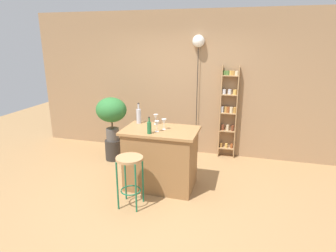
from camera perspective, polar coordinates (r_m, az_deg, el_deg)
The scene contains 13 objects.
ground at distance 4.49m, azimuth -2.56°, elevation -13.44°, with size 12.00×12.00×0.00m, color #A37A4C.
back_wall at distance 5.83m, azimuth 3.24°, elevation 8.25°, with size 6.40×0.10×2.80m, color #997551.
kitchen_counter at distance 4.53m, azimuth -1.46°, elevation -6.37°, with size 1.13×0.72×0.95m.
bar_stool at distance 4.02m, azimuth -7.54°, elevation -8.52°, with size 0.37×0.37×0.73m.
spice_shelf at distance 5.66m, azimuth 11.86°, elevation 3.39°, with size 0.32×0.12×1.79m.
plant_stool at distance 5.74m, azimuth -10.70°, elevation -4.58°, with size 0.32×0.32×0.40m, color #2D2823.
potted_plant at distance 5.52m, azimuth -11.12°, elevation 2.72°, with size 0.58×0.52×0.83m.
bottle_wine_red at distance 4.68m, azimuth -5.80°, elevation 2.06°, with size 0.08×0.08×0.33m.
bottle_sauce_amber at distance 4.15m, azimuth -3.72°, elevation -0.26°, with size 0.06×0.06×0.25m.
wine_glass_left at distance 4.23m, azimuth -2.20°, elevation 0.40°, with size 0.07×0.07×0.16m.
wine_glass_center at distance 4.33m, azimuth -0.80°, elevation 0.80°, with size 0.07×0.07×0.16m.
wine_glass_right at distance 4.61m, azimuth -2.45°, elevation 1.76°, with size 0.07×0.07×0.16m.
pendant_globe_light at distance 5.61m, azimuth 6.04°, elevation 16.05°, with size 0.23×0.23×2.34m.
Camera 1 is at (1.23, -3.69, 2.25)m, focal length 30.87 mm.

